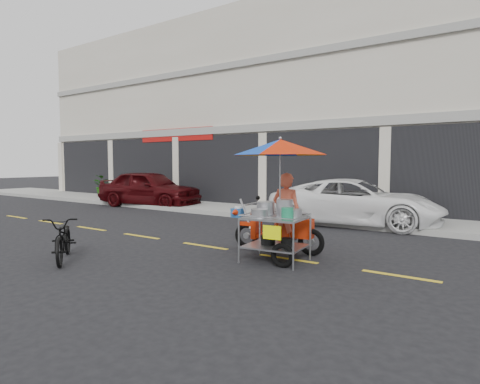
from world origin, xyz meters
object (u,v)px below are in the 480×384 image
Objects in this scene: maroon_sedan at (149,188)px; food_vendor_rig at (281,183)px; near_bicycle at (64,238)px; white_pickup at (355,202)px.

maroon_sedan is 9.87m from food_vendor_rig.
maroon_sedan is 2.73× the size of near_bicycle.
white_pickup is (8.50, 0.00, -0.08)m from maroon_sedan.
maroon_sedan is at bearing 145.83° from food_vendor_rig.
near_bicycle is (5.51, -7.13, -0.32)m from maroon_sedan.
white_pickup is 4.75m from food_vendor_rig.
maroon_sedan is at bearing 83.25° from white_pickup.
white_pickup is 2.99× the size of near_bicycle.
white_pickup is at bearing 86.19° from food_vendor_rig.
food_vendor_rig is at bearing -126.78° from maroon_sedan.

